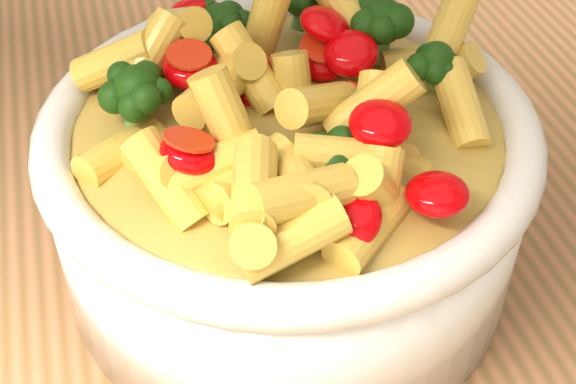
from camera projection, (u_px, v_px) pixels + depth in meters
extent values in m
cube|color=#B7784E|center=(165.00, 247.00, 0.53)|extent=(1.20, 0.80, 0.04)
cylinder|color=#B7784E|center=(524.00, 223.00, 1.20)|extent=(0.05, 0.05, 0.86)
cylinder|color=white|center=(288.00, 199.00, 0.46)|extent=(0.26, 0.26, 0.10)
ellipsoid|color=white|center=(288.00, 238.00, 0.49)|extent=(0.24, 0.24, 0.04)
torus|color=white|center=(288.00, 127.00, 0.43)|extent=(0.27, 0.27, 0.02)
ellipsoid|color=#E8C64F|center=(288.00, 127.00, 0.43)|extent=(0.23, 0.23, 0.03)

